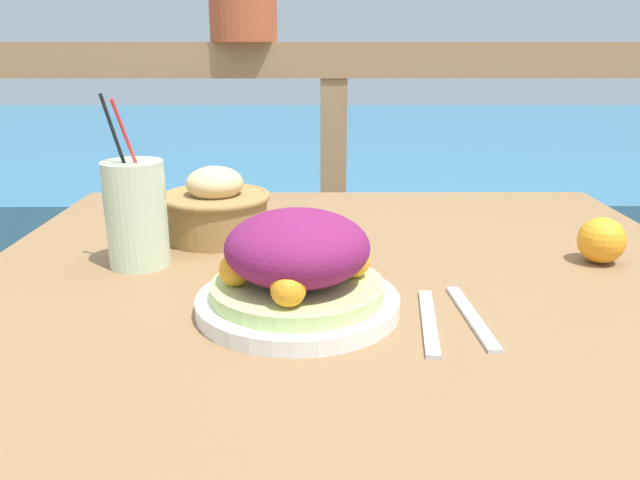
# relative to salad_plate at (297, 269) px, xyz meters

# --- Properties ---
(patio_table) EXTENTS (1.09, 0.98, 0.77)m
(patio_table) POSITION_rel_salad_plate_xyz_m (0.07, 0.16, -0.15)
(patio_table) COLOR olive
(patio_table) RESTS_ON ground_plane
(railing_fence) EXTENTS (2.80, 0.08, 1.09)m
(railing_fence) POSITION_rel_salad_plate_xyz_m (0.07, 0.99, -0.01)
(railing_fence) COLOR #937551
(railing_fence) RESTS_ON ground_plane
(sea_backdrop) EXTENTS (12.00, 4.00, 0.52)m
(sea_backdrop) POSITION_rel_salad_plate_xyz_m (0.07, 3.49, -0.56)
(sea_backdrop) COLOR teal
(sea_backdrop) RESTS_ON ground_plane
(salad_plate) EXTENTS (0.25, 0.25, 0.13)m
(salad_plate) POSITION_rel_salad_plate_xyz_m (0.00, 0.00, 0.00)
(salad_plate) COLOR white
(salad_plate) RESTS_ON patio_table
(drink_glass) EXTENTS (0.09, 0.09, 0.25)m
(drink_glass) POSITION_rel_salad_plate_xyz_m (-0.24, 0.17, 0.02)
(drink_glass) COLOR beige
(drink_glass) RESTS_ON patio_table
(bread_basket) EXTENTS (0.18, 0.18, 0.12)m
(bread_basket) POSITION_rel_salad_plate_xyz_m (-0.15, 0.31, -0.00)
(bread_basket) COLOR olive
(bread_basket) RESTS_ON patio_table
(fork) EXTENTS (0.04, 0.18, 0.00)m
(fork) POSITION_rel_salad_plate_xyz_m (0.16, -0.04, -0.05)
(fork) COLOR silver
(fork) RESTS_ON patio_table
(knife) EXTENTS (0.02, 0.18, 0.00)m
(knife) POSITION_rel_salad_plate_xyz_m (0.21, -0.02, -0.05)
(knife) COLOR silver
(knife) RESTS_ON patio_table
(orange_near_basket) EXTENTS (0.07, 0.07, 0.07)m
(orange_near_basket) POSITION_rel_salad_plate_xyz_m (0.45, 0.18, -0.02)
(orange_near_basket) COLOR orange
(orange_near_basket) RESTS_ON patio_table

